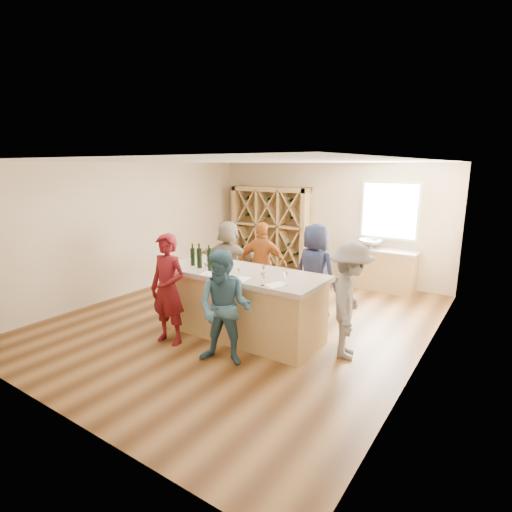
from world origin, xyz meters
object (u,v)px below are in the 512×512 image
Objects in this scene: wine_bottle_c at (209,259)px; person_server at (350,301)px; person_far_mid at (263,264)px; person_far_left at (229,260)px; wine_bottle_a at (193,257)px; wine_bottle_b at (199,258)px; tasting_counter_base at (242,305)px; person_near_right at (225,308)px; wine_bottle_d at (210,262)px; person_near_left at (168,289)px; wine_rack at (271,229)px; wine_bottle_e at (224,263)px; sink at (370,244)px; person_far_right at (315,271)px.

wine_bottle_c is 2.39m from person_server.
person_far_mid reaches higher than person_far_left.
wine_bottle_a is at bearing -166.28° from wine_bottle_c.
person_far_left is at bearing 111.86° from wine_bottle_b.
person_near_right is (0.37, -0.92, 0.31)m from tasting_counter_base.
wine_bottle_d is at bearing -46.04° from wine_bottle_c.
wine_bottle_a is 1.04× the size of wine_bottle_c.
person_near_left is at bearing 65.38° from person_far_mid.
wine_bottle_b is 1.35m from person_near_right.
tasting_counter_base is at bearing 17.06° from wine_bottle_b.
person_server reaches higher than wine_bottle_b.
person_server is at bearing -45.30° from wine_rack.
wine_bottle_d is at bearing -148.58° from wine_bottle_e.
person_server is at bearing 7.80° from wine_bottle_c.
wine_bottle_e is (0.47, 0.07, -0.03)m from wine_bottle_b.
wine_bottle_d is at bearing 55.45° from person_near_left.
wine_bottle_a is at bearing 100.09° from person_far_left.
person_near_left is at bearing -126.82° from wine_bottle_e.
wine_bottle_b is 1.14× the size of wine_bottle_c.
wine_bottle_e is at bearing 8.38° from wine_bottle_b.
person_far_mid is at bearing -119.36° from sink.
sink is at bearing -83.02° from person_far_right.
person_near_right is at bearing -68.14° from tasting_counter_base.
wine_bottle_a is at bearing 82.70° from person_server.
wine_bottle_b is at bearing 78.82° from person_near_left.
person_near_left is at bearing 98.30° from person_far_left.
tasting_counter_base is 8.66× the size of wine_bottle_a.
person_far_left reaches higher than wine_bottle_b.
wine_rack is 4.36m from wine_bottle_d.
tasting_counter_base is (-0.85, -3.78, -0.51)m from sink.
person_server is 3.30m from person_far_left.
person_server is at bearing 153.18° from person_far_left.
person_near_left is at bearing -131.74° from tasting_counter_base.
wine_bottle_c is 0.17× the size of person_server.
wine_bottle_a is (-0.90, -0.16, 0.73)m from tasting_counter_base.
person_far_right is (0.63, 1.38, 0.37)m from tasting_counter_base.
wine_rack is at bearing 28.92° from person_server.
tasting_counter_base is 1.54× the size of person_server.
wine_bottle_c reaches higher than sink.
wine_bottle_a is at bearing 57.70° from person_far_mid.
wine_rack reaches higher than wine_bottle_d.
person_server is at bearing 146.06° from person_far_right.
wine_rack is at bearing 115.67° from tasting_counter_base.
wine_rack is 4.85m from person_near_left.
wine_bottle_d is (0.47, -0.11, -0.00)m from wine_bottle_a.
person_far_left is at bearing -78.52° from wine_rack.
wine_rack is 1.27× the size of person_far_right.
wine_rack is 7.60× the size of wine_bottle_c.
wine_rack reaches higher than person_far_right.
wine_rack is 2.82m from person_far_mid.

